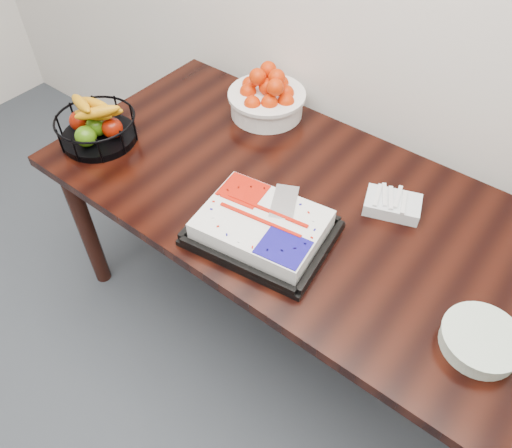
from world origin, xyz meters
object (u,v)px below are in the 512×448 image
Objects in this scene: tangerine_bowl at (267,95)px; fruit_basket at (96,126)px; cake_tray at (262,227)px; table at (296,212)px; plate_stack at (480,340)px.

tangerine_bowl is 1.03× the size of fruit_basket.
table is at bearing 94.32° from cake_tray.
cake_tray is at bearing -85.68° from table.
tangerine_bowl reaches higher than table.
plate_stack is (1.46, 0.04, -0.04)m from fruit_basket.
tangerine_bowl is at bearing 126.01° from cake_tray.
plate_stack is at bearing 1.50° from fruit_basket.
tangerine_bowl is 1.46× the size of plate_stack.
table is 8.56× the size of plate_stack.
cake_tray is 2.23× the size of plate_stack.
plate_stack is (1.07, -0.49, -0.06)m from tangerine_bowl.
plate_stack is (0.68, 0.04, -0.01)m from cake_tray.
fruit_basket is (-0.77, -0.22, 0.15)m from table.
cake_tray reaches higher than table.
table is at bearing -39.96° from tangerine_bowl.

